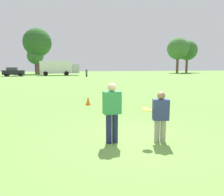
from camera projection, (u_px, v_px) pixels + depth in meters
The scene contains 12 objects.
ground_plane at pixel (133, 141), 6.26m from camera, with size 160.18×160.18×0.00m, color #608C3D.
player_thrower at pixel (112, 110), 5.99m from camera, with size 0.50×0.32×1.70m.
player_defender at pixel (161, 114), 6.09m from camera, with size 0.50×0.36×1.45m.
frisbee at pixel (147, 110), 5.96m from camera, with size 0.27×0.27×0.07m.
traffic_cone at pixel (88, 101), 12.05m from camera, with size 0.32×0.32×0.48m.
parked_car_center at pixel (13, 72), 44.72m from camera, with size 4.32×2.45×1.82m.
box_truck at pixel (59, 68), 48.49m from camera, with size 8.65×3.40×3.18m.
bystander_sideline_watcher at pixel (87, 72), 43.05m from camera, with size 0.46×0.29×1.58m.
tree_west_maple at pixel (35, 56), 55.94m from camera, with size 4.10×4.10×6.66m.
tree_center_elm at pixel (37, 43), 55.52m from camera, with size 7.17×7.17×11.65m.
tree_east_birch at pixel (178, 49), 63.33m from camera, with size 6.34×6.34×10.30m.
tree_east_oak at pixel (187, 50), 68.01m from camera, with size 6.17×6.17×10.03m.
Camera 1 is at (-1.79, -5.77, 2.16)m, focal length 34.77 mm.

